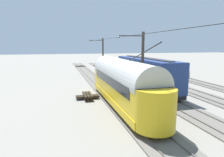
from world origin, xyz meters
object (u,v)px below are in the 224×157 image
(catenary_pole_mid_near, at_px, (142,66))
(switch_stand, at_px, (190,74))
(spare_tie_stack, at_px, (88,96))
(catenary_pole_foreground, at_px, (103,56))
(vintage_streetcar, at_px, (122,81))
(coach_adjacent, at_px, (145,73))

(catenary_pole_mid_near, height_order, switch_stand, catenary_pole_mid_near)
(spare_tie_stack, bearing_deg, catenary_pole_mid_near, 158.16)
(catenary_pole_mid_near, bearing_deg, catenary_pole_foreground, -90.00)
(switch_stand, bearing_deg, vintage_streetcar, 36.11)
(vintage_streetcar, bearing_deg, coach_adjacent, -131.30)
(vintage_streetcar, xyz_separation_m, spare_tie_stack, (2.76, -3.01, -1.98))
(catenary_pole_foreground, distance_m, spare_tie_stack, 17.00)
(vintage_streetcar, bearing_deg, spare_tie_stack, -47.54)
(catenary_pole_foreground, bearing_deg, coach_adjacent, 100.52)
(vintage_streetcar, bearing_deg, catenary_pole_foreground, -97.16)
(vintage_streetcar, xyz_separation_m, catenary_pole_mid_near, (-2.37, -0.96, 1.31))
(catenary_pole_foreground, relative_size, spare_tie_stack, 2.84)
(vintage_streetcar, height_order, catenary_pole_foreground, catenary_pole_foreground)
(catenary_pole_foreground, distance_m, catenary_pole_mid_near, 17.93)
(catenary_pole_mid_near, height_order, spare_tie_stack, catenary_pole_mid_near)
(catenary_pole_mid_near, distance_m, switch_stand, 17.26)
(vintage_streetcar, relative_size, switch_stand, 12.72)
(coach_adjacent, relative_size, catenary_pole_foreground, 1.95)
(catenary_pole_foreground, relative_size, switch_stand, 5.53)
(catenary_pole_foreground, height_order, spare_tie_stack, catenary_pole_foreground)
(catenary_pole_foreground, bearing_deg, vintage_streetcar, 82.84)
(vintage_streetcar, distance_m, spare_tie_stack, 4.54)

